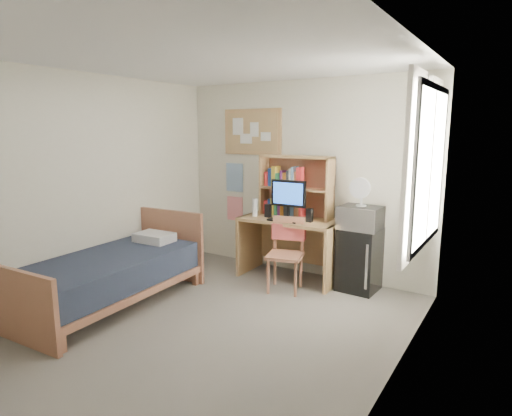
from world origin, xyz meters
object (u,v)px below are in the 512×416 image
Objects in this scene: speaker_left at (268,211)px; desk_chair at (285,255)px; desk at (290,249)px; desk_fan at (362,193)px; speaker_right at (310,215)px; bed at (109,281)px; mini_fridge at (359,259)px; microwave at (361,218)px; bulletin_board at (252,132)px; monitor at (288,200)px.

desk_chair is at bearing -39.64° from speaker_left.
desk_chair is (0.17, -0.44, 0.05)m from desk.
speaker_left is 0.56× the size of desk_fan.
speaker_right is at bearing 54.68° from desk_chair.
bed is at bearing -125.75° from desk.
mini_fridge is at bearing 90.00° from desk_fan.
speaker_right is (-0.62, -0.14, 0.51)m from mini_fridge.
mini_fridge is at bearing 11.32° from speaker_right.
desk_chair is 1.17× the size of mini_fridge.
desk is at bearing 95.07° from desk_chair.
bed is (-2.21, -1.95, -0.11)m from mini_fridge.
microwave reaches higher than desk.
microwave is (2.21, 1.93, 0.63)m from bed.
desk is 4.18× the size of desk_fan.
mini_fridge is 1.61× the size of microwave.
microwave reaches higher than speaker_left.
microwave is (1.71, -0.26, -1.01)m from bulletin_board.
desk is 1.43× the size of desk_chair.
bulletin_board is 0.46× the size of bed.
desk_chair is 1.17m from desk_fan.
monitor is 1.65× the size of desk_fan.
bulletin_board is 0.73× the size of desk.
bulletin_board is at bearing 125.87° from desk_chair.
desk_fan is (1.71, -0.26, -0.72)m from bulletin_board.
bed is 2.15m from speaker_left.
speaker_left is at bearing 125.73° from desk_chair.
desk_fan reaches higher than desk.
microwave is at bearing 2.74° from desk.
desk is 2.28m from bed.
bed is 6.59× the size of desk_fan.
speaker_left is 1.00× the size of speaker_right.
microwave reaches higher than desk_chair.
monitor reaches higher than desk.
monitor reaches higher than bed.
desk is 1.05m from microwave.
speaker_left is at bearing -38.21° from bulletin_board.
bulletin_board is 1.85× the size of monitor.
speaker_right reaches higher than desk_chair.
desk_chair is at bearing -144.00° from desk_fan.
monitor is 2.94× the size of speaker_right.
bulletin_board is 5.42× the size of speaker_left.
speaker_left is 0.36× the size of microwave.
mini_fridge is at bearing 18.78° from desk_chair.
desk is at bearing 52.24° from bed.
desk_chair is 1.01m from microwave.
desk_fan is at bearing 6.46° from monitor.
monitor reaches higher than speaker_left.
desk_fan reaches higher than microwave.
desk is 7.44× the size of speaker_left.
desk_chair is 2.92× the size of desk_fan.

